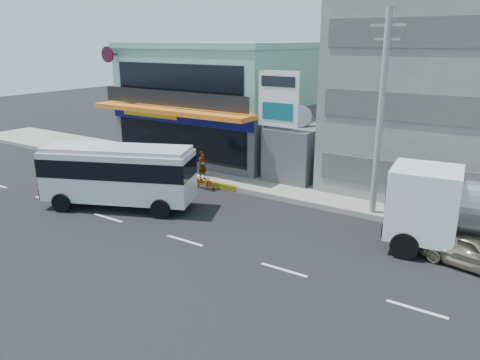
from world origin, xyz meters
name	(u,v)px	position (x,y,z in m)	size (l,w,h in m)	color
ground	(185,241)	(0.00, 0.00, 0.00)	(120.00, 120.00, 0.00)	black
sidewalk	(367,200)	(5.00, 9.50, 0.15)	(70.00, 5.00, 0.30)	gray
shop_building	(221,103)	(-8.00, 13.95, 4.00)	(12.40, 11.70, 8.00)	#4E4E54
gap_structure	(305,151)	(0.00, 12.00, 1.75)	(3.00, 6.00, 3.50)	#4E4E54
satellite_dish	(299,125)	(0.00, 11.00, 3.58)	(1.50, 1.50, 0.15)	slate
billboard	(278,106)	(-0.50, 9.20, 4.93)	(2.60, 0.18, 6.90)	gray
utility_pole_near	(380,115)	(6.00, 7.40, 5.15)	(1.60, 0.30, 10.00)	#999993
minibus	(118,172)	(-5.69, 1.50, 1.96)	(8.19, 5.44, 3.28)	silver
sedan	(470,250)	(10.91, 4.32, 0.70)	(1.65, 4.09, 1.39)	beige
motorcycle_rider	(203,176)	(-4.00, 6.46, 0.76)	(1.85, 0.80, 2.31)	#60150D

